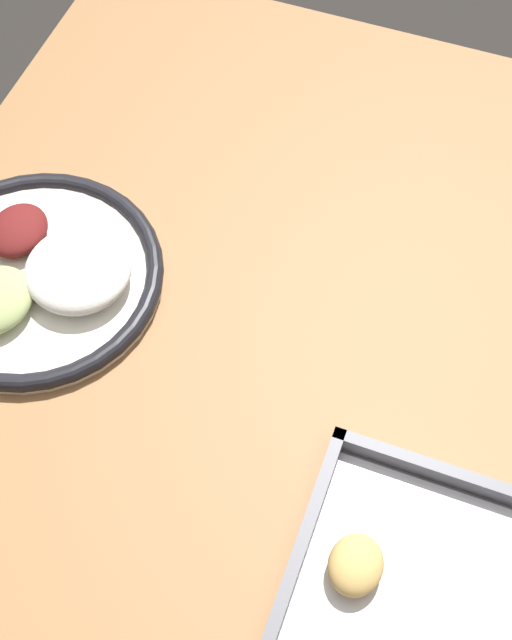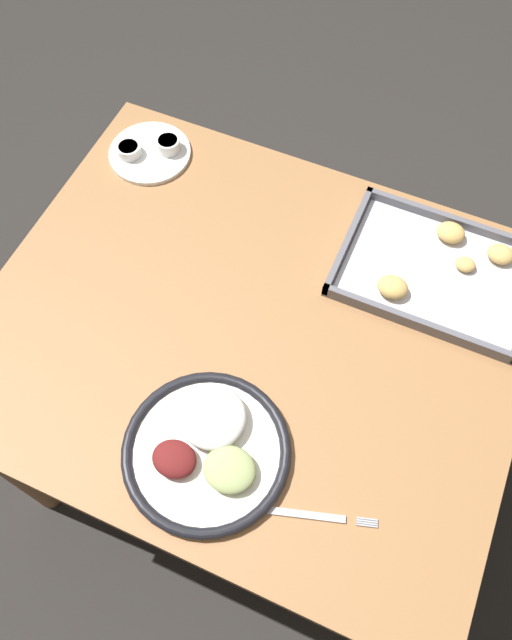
{
  "view_description": "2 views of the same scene",
  "coord_description": "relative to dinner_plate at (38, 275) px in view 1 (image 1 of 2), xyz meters",
  "views": [
    {
      "loc": [
        0.47,
        0.17,
        1.59
      ],
      "look_at": [
        0.01,
        0.0,
        0.78
      ],
      "focal_mm": 50.0,
      "sensor_mm": 36.0,
      "label": 1
    },
    {
      "loc": [
        0.23,
        -0.5,
        1.81
      ],
      "look_at": [
        0.01,
        0.0,
        0.78
      ],
      "focal_mm": 35.0,
      "sensor_mm": 36.0,
      "label": 2
    }
  ],
  "objects": [
    {
      "name": "dining_table",
      "position": [
        -0.03,
        0.25,
        -0.14
      ],
      "size": [
        1.03,
        0.86,
        0.75
      ],
      "color": "olive",
      "rests_on": "ground_plane"
    },
    {
      "name": "dinner_plate",
      "position": [
        0.0,
        0.0,
        0.0
      ],
      "size": [
        0.29,
        0.29,
        0.05
      ],
      "color": "white",
      "rests_on": "dining_table"
    },
    {
      "name": "ground_plane",
      "position": [
        -0.03,
        0.25,
        -0.77
      ],
      "size": [
        8.0,
        8.0,
        0.0
      ],
      "primitive_type": "plane",
      "color": "#282623"
    }
  ]
}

